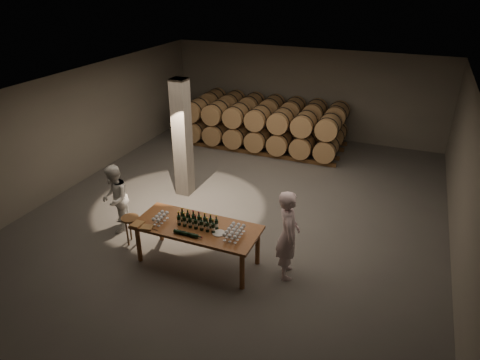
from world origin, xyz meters
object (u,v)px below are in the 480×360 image
at_px(tasting_table, 197,230).
at_px(stool, 130,222).
at_px(notebook_near, 147,227).
at_px(plate, 219,233).
at_px(bottle_cluster, 198,222).
at_px(person_man, 288,235).
at_px(person_woman, 115,199).

bearing_deg(tasting_table, stool, 177.48).
bearing_deg(notebook_near, plate, 2.62).
distance_m(bottle_cluster, stool, 1.83).
bearing_deg(tasting_table, plate, -8.21).
bearing_deg(stool, person_man, 3.95).
xyz_separation_m(tasting_table, notebook_near, (-0.91, -0.45, 0.12)).
height_order(notebook_near, person_woman, person_woman).
bearing_deg(bottle_cluster, person_woman, 169.41).
bearing_deg(notebook_near, person_woman, 137.12).
bearing_deg(notebook_near, stool, 135.54).
xyz_separation_m(notebook_near, person_man, (2.75, 0.77, 0.04)).
relative_size(bottle_cluster, person_woman, 0.52).
distance_m(person_man, person_woman, 4.22).
height_order(tasting_table, bottle_cluster, bottle_cluster).
bearing_deg(tasting_table, person_woman, 169.70).
xyz_separation_m(tasting_table, bottle_cluster, (0.03, -0.02, 0.22)).
xyz_separation_m(bottle_cluster, plate, (0.50, -0.06, -0.11)).
xyz_separation_m(tasting_table, person_woman, (-2.37, 0.43, 0.03)).
bearing_deg(person_woman, stool, 32.10).
height_order(bottle_cluster, notebook_near, bottle_cluster).
xyz_separation_m(bottle_cluster, notebook_near, (-0.94, -0.43, -0.10)).
relative_size(stool, person_man, 0.35).
distance_m(bottle_cluster, person_woman, 2.45).
bearing_deg(plate, person_woman, 170.09).
relative_size(notebook_near, person_man, 0.13).
distance_m(bottle_cluster, plate, 0.52).
distance_m(tasting_table, stool, 1.75).
xyz_separation_m(bottle_cluster, person_woman, (-2.40, 0.45, -0.19)).
distance_m(plate, person_man, 1.37).
relative_size(tasting_table, person_man, 1.37).
bearing_deg(person_woman, person_man, 59.55).
xyz_separation_m(person_man, person_woman, (-4.22, 0.11, -0.13)).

